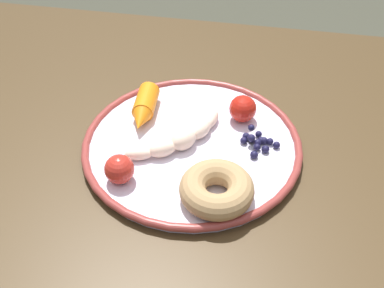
% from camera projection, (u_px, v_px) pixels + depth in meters
% --- Properties ---
extents(dining_table, '(1.13, 0.75, 0.75)m').
position_uv_depth(dining_table, '(225.00, 188.00, 0.86)').
color(dining_table, '#44311A').
rests_on(dining_table, ground_plane).
extents(plate, '(0.33, 0.33, 0.02)m').
position_uv_depth(plate, '(192.00, 145.00, 0.77)').
color(plate, silver).
rests_on(plate, dining_table).
extents(banana, '(0.13, 0.13, 0.03)m').
position_uv_depth(banana, '(181.00, 139.00, 0.76)').
color(banana, beige).
rests_on(banana, plate).
extents(carrot_orange, '(0.04, 0.10, 0.03)m').
position_uv_depth(carrot_orange, '(144.00, 109.00, 0.81)').
color(carrot_orange, orange).
rests_on(carrot_orange, plate).
extents(donut, '(0.12, 0.12, 0.04)m').
position_uv_depth(donut, '(220.00, 190.00, 0.68)').
color(donut, tan).
rests_on(donut, plate).
extents(blueberry_pile, '(0.06, 0.06, 0.02)m').
position_uv_depth(blueberry_pile, '(258.00, 142.00, 0.77)').
color(blueberry_pile, '#191638').
rests_on(blueberry_pile, plate).
extents(tomato_near, '(0.04, 0.04, 0.04)m').
position_uv_depth(tomato_near, '(243.00, 109.00, 0.80)').
color(tomato_near, red).
rests_on(tomato_near, plate).
extents(tomato_mid, '(0.04, 0.04, 0.04)m').
position_uv_depth(tomato_mid, '(119.00, 169.00, 0.70)').
color(tomato_mid, red).
rests_on(tomato_mid, plate).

